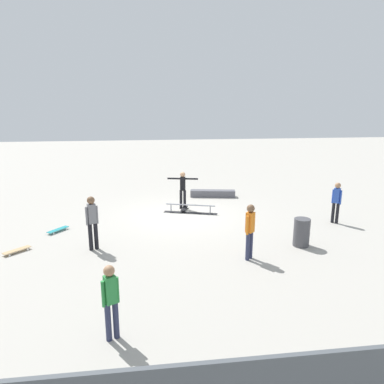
# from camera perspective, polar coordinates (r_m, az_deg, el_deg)

# --- Properties ---
(ground_plane) EXTENTS (60.00, 60.00, 0.00)m
(ground_plane) POSITION_cam_1_polar(r_m,az_deg,el_deg) (14.25, -1.90, -3.67)
(ground_plane) COLOR #ADA89E
(grind_rail) EXTENTS (2.15, 0.86, 0.36)m
(grind_rail) POSITION_cam_1_polar(r_m,az_deg,el_deg) (14.44, -0.25, -2.78)
(grind_rail) COLOR black
(grind_rail) RESTS_ON ground_plane
(skate_ledge) EXTENTS (2.14, 0.74, 0.32)m
(skate_ledge) POSITION_cam_1_polar(r_m,az_deg,el_deg) (16.96, 3.32, -0.24)
(skate_ledge) COLOR #595960
(skate_ledge) RESTS_ON ground_plane
(skater_main) EXTENTS (1.25, 0.34, 1.57)m
(skater_main) POSITION_cam_1_polar(r_m,az_deg,el_deg) (14.84, -1.48, 0.72)
(skater_main) COLOR black
(skater_main) RESTS_ON ground_plane
(skateboard_main) EXTENTS (0.40, 0.82, 0.09)m
(skateboard_main) POSITION_cam_1_polar(r_m,az_deg,el_deg) (14.84, -1.24, -2.65)
(skateboard_main) COLOR black
(skateboard_main) RESTS_ON ground_plane
(bystander_grey_shirt) EXTENTS (0.37, 0.26, 1.66)m
(bystander_grey_shirt) POSITION_cam_1_polar(r_m,az_deg,el_deg) (11.08, -15.64, -4.32)
(bystander_grey_shirt) COLOR black
(bystander_grey_shirt) RESTS_ON ground_plane
(bystander_green_shirt) EXTENTS (0.33, 0.24, 1.50)m
(bystander_green_shirt) POSITION_cam_1_polar(r_m,az_deg,el_deg) (6.99, -12.85, -16.21)
(bystander_green_shirt) COLOR #2D3351
(bystander_green_shirt) RESTS_ON ground_plane
(bystander_orange_shirt) EXTENTS (0.31, 0.30, 1.61)m
(bystander_orange_shirt) POSITION_cam_1_polar(r_m,az_deg,el_deg) (10.16, 9.23, -5.81)
(bystander_orange_shirt) COLOR #2D3351
(bystander_orange_shirt) RESTS_ON ground_plane
(bystander_blue_shirt) EXTENTS (0.29, 0.29, 1.53)m
(bystander_blue_shirt) POSITION_cam_1_polar(r_m,az_deg,el_deg) (14.10, 22.05, -1.25)
(bystander_blue_shirt) COLOR black
(bystander_blue_shirt) RESTS_ON ground_plane
(loose_skateboard_teal) EXTENTS (0.65, 0.75, 0.09)m
(loose_skateboard_teal) POSITION_cam_1_polar(r_m,az_deg,el_deg) (13.25, -20.60, -5.64)
(loose_skateboard_teal) COLOR teal
(loose_skateboard_teal) RESTS_ON ground_plane
(loose_skateboard_natural) EXTENTS (0.71, 0.70, 0.09)m
(loose_skateboard_natural) POSITION_cam_1_polar(r_m,az_deg,el_deg) (11.96, -26.18, -8.32)
(loose_skateboard_natural) COLOR tan
(loose_skateboard_natural) RESTS_ON ground_plane
(trash_bin) EXTENTS (0.49, 0.49, 0.88)m
(trash_bin) POSITION_cam_1_polar(r_m,az_deg,el_deg) (11.62, 17.09, -6.17)
(trash_bin) COLOR #47474C
(trash_bin) RESTS_ON ground_plane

